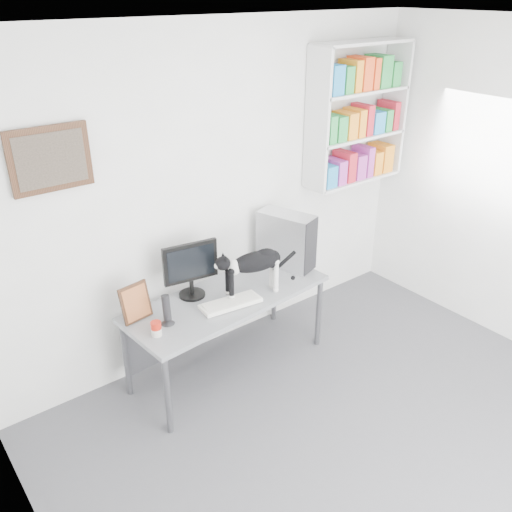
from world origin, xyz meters
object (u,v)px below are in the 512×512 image
at_px(leaning_print, 135,302).
at_px(soup_can, 156,329).
at_px(bookshelf, 358,114).
at_px(cat, 254,273).
at_px(keyboard, 231,303).
at_px(monitor, 191,270).
at_px(pc_tower, 286,240).
at_px(speaker, 167,309).
at_px(desk, 229,332).

xyz_separation_m(leaning_print, soup_can, (0.01, -0.27, -0.09)).
relative_size(bookshelf, cat, 2.01).
xyz_separation_m(keyboard, leaning_print, (-0.65, 0.27, 0.13)).
bearing_deg(leaning_print, soup_can, -95.60).
distance_m(monitor, soup_can, 0.60).
bearing_deg(pc_tower, monitor, 158.56).
height_order(monitor, cat, monitor).
bearing_deg(pc_tower, bookshelf, -9.20).
bearing_deg(speaker, bookshelf, 22.25).
height_order(desk, speaker, speaker).
height_order(keyboard, cat, cat).
distance_m(monitor, leaning_print, 0.50).
xyz_separation_m(keyboard, soup_can, (-0.64, -0.01, 0.04)).
bearing_deg(bookshelf, monitor, -176.99).
xyz_separation_m(speaker, leaning_print, (-0.15, 0.19, 0.02)).
relative_size(leaning_print, soup_can, 2.65).
distance_m(pc_tower, cat, 0.57).
bearing_deg(soup_can, bookshelf, 9.92).
xyz_separation_m(bookshelf, cat, (-1.46, -0.38, -0.96)).
bearing_deg(pc_tower, soup_can, 172.29).
relative_size(bookshelf, pc_tower, 2.58).
bearing_deg(soup_can, monitor, 32.93).
distance_m(bookshelf, desk, 2.24).
relative_size(pc_tower, soup_can, 4.41).
distance_m(speaker, cat, 0.75).
relative_size(keyboard, leaning_print, 1.63).
xyz_separation_m(desk, monitor, (-0.22, 0.18, 0.58)).
relative_size(monitor, keyboard, 0.99).
distance_m(keyboard, speaker, 0.52).
bearing_deg(desk, cat, -34.23).
xyz_separation_m(bookshelf, soup_can, (-2.34, -0.41, -1.10)).
bearing_deg(monitor, speaker, -137.25).
height_order(speaker, cat, cat).
relative_size(monitor, cat, 0.75).
height_order(pc_tower, speaker, pc_tower).
bearing_deg(leaning_print, cat, -23.21).
bearing_deg(cat, pc_tower, 36.07).
bearing_deg(monitor, leaning_print, -166.24).
xyz_separation_m(desk, leaning_print, (-0.71, 0.14, 0.49)).
relative_size(desk, keyboard, 3.55).
distance_m(bookshelf, leaning_print, 2.57).
relative_size(keyboard, soup_can, 4.32).
distance_m(bookshelf, speaker, 2.46).
bearing_deg(desk, bookshelf, 4.65).
bearing_deg(desk, leaning_print, 164.21).
bearing_deg(bookshelf, desk, -170.56).
distance_m(keyboard, leaning_print, 0.71).
height_order(keyboard, leaning_print, leaning_print).
height_order(monitor, pc_tower, pc_tower).
bearing_deg(speaker, cat, 10.02).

